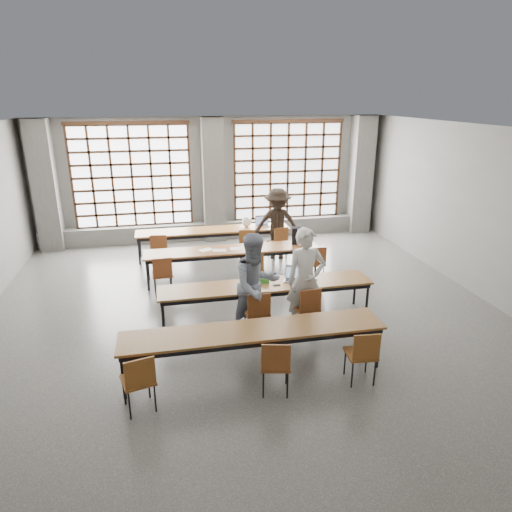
{
  "coord_description": "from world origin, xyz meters",
  "views": [
    {
      "loc": [
        -1.46,
        -7.73,
        4.07
      ],
      "look_at": [
        0.23,
        0.4,
        1.12
      ],
      "focal_mm": 32.0,
      "sensor_mm": 36.0,
      "label": 1
    }
  ],
  "objects_px": {
    "student_male": "(306,280)",
    "phone": "(277,285)",
    "desk_row_b": "(232,251)",
    "student_female": "(256,286)",
    "desk_row_a": "(213,232)",
    "chair_mid_left": "(162,272)",
    "chair_back_mid": "(247,242)",
    "chair_mid_centre": "(254,265)",
    "chair_back_right": "(279,240)",
    "chair_near_right": "(363,352)",
    "desk_row_d": "(254,333)",
    "plastic_bag": "(247,222)",
    "chair_near_left": "(139,378)",
    "backpack": "(299,236)",
    "laptop_front": "(294,277)",
    "red_pouch": "(138,377)",
    "laptop_back": "(263,223)",
    "green_box": "(263,280)",
    "chair_back_left": "(159,247)",
    "chair_front_left": "(258,310)",
    "chair_mid_right": "(316,260)",
    "chair_near_mid": "(276,362)",
    "student_back": "(277,224)",
    "mouse": "(315,280)",
    "desk_row_c": "(266,287)",
    "chair_front_right": "(307,305)"
  },
  "relations": [
    {
      "from": "laptop_front",
      "to": "red_pouch",
      "type": "bearing_deg",
      "value": -140.9
    },
    {
      "from": "chair_front_left",
      "to": "chair_mid_centre",
      "type": "bearing_deg",
      "value": 79.83
    },
    {
      "from": "laptop_back",
      "to": "plastic_bag",
      "type": "xyz_separation_m",
      "value": [
        -0.45,
        -0.06,
        0.08
      ]
    },
    {
      "from": "chair_mid_left",
      "to": "red_pouch",
      "type": "bearing_deg",
      "value": -95.83
    },
    {
      "from": "chair_mid_right",
      "to": "plastic_bag",
      "type": "distance_m",
      "value": 2.65
    },
    {
      "from": "chair_front_right",
      "to": "chair_near_mid",
      "type": "bearing_deg",
      "value": -121.15
    },
    {
      "from": "chair_near_left",
      "to": "desk_row_a",
      "type": "bearing_deg",
      "value": 74.32
    },
    {
      "from": "student_female",
      "to": "chair_front_right",
      "type": "bearing_deg",
      "value": -26.69
    },
    {
      "from": "desk_row_d",
      "to": "green_box",
      "type": "height_order",
      "value": "green_box"
    },
    {
      "from": "plastic_bag",
      "to": "desk_row_c",
      "type": "bearing_deg",
      "value": -95.4
    },
    {
      "from": "green_box",
      "to": "chair_mid_right",
      "type": "bearing_deg",
      "value": 43.18
    },
    {
      "from": "chair_back_left",
      "to": "chair_near_left",
      "type": "height_order",
      "value": "same"
    },
    {
      "from": "desk_row_a",
      "to": "chair_mid_left",
      "type": "bearing_deg",
      "value": -120.42
    },
    {
      "from": "chair_mid_centre",
      "to": "chair_mid_right",
      "type": "relative_size",
      "value": 1.0
    },
    {
      "from": "desk_row_d",
      "to": "plastic_bag",
      "type": "distance_m",
      "value": 5.65
    },
    {
      "from": "laptop_back",
      "to": "red_pouch",
      "type": "height_order",
      "value": "laptop_back"
    },
    {
      "from": "desk_row_a",
      "to": "green_box",
      "type": "bearing_deg",
      "value": -82.74
    },
    {
      "from": "green_box",
      "to": "phone",
      "type": "height_order",
      "value": "green_box"
    },
    {
      "from": "chair_back_left",
      "to": "chair_front_left",
      "type": "distance_m",
      "value": 4.19
    },
    {
      "from": "phone",
      "to": "desk_row_c",
      "type": "bearing_deg",
      "value": 150.95
    },
    {
      "from": "desk_row_d",
      "to": "red_pouch",
      "type": "xyz_separation_m",
      "value": [
        -1.7,
        -0.55,
        -0.16
      ]
    },
    {
      "from": "chair_back_mid",
      "to": "chair_mid_centre",
      "type": "xyz_separation_m",
      "value": [
        -0.16,
        -1.69,
        0.0
      ]
    },
    {
      "from": "student_male",
      "to": "chair_mid_left",
      "type": "bearing_deg",
      "value": 140.44
    },
    {
      "from": "desk_row_c",
      "to": "backpack",
      "type": "height_order",
      "value": "backpack"
    },
    {
      "from": "desk_row_b",
      "to": "chair_back_left",
      "type": "relative_size",
      "value": 4.55
    },
    {
      "from": "chair_near_mid",
      "to": "chair_near_right",
      "type": "bearing_deg",
      "value": -0.07
    },
    {
      "from": "laptop_front",
      "to": "chair_back_mid",
      "type": "bearing_deg",
      "value": 95.81
    },
    {
      "from": "chair_near_left",
      "to": "backpack",
      "type": "relative_size",
      "value": 2.2
    },
    {
      "from": "desk_row_d",
      "to": "desk_row_b",
      "type": "bearing_deg",
      "value": 85.85
    },
    {
      "from": "chair_back_right",
      "to": "chair_mid_left",
      "type": "distance_m",
      "value": 3.43
    },
    {
      "from": "chair_near_mid",
      "to": "laptop_front",
      "type": "distance_m",
      "value": 2.59
    },
    {
      "from": "student_male",
      "to": "mouse",
      "type": "xyz_separation_m",
      "value": [
        0.35,
        0.48,
        -0.21
      ]
    },
    {
      "from": "chair_mid_centre",
      "to": "desk_row_b",
      "type": "bearing_deg",
      "value": 121.69
    },
    {
      "from": "chair_near_mid",
      "to": "red_pouch",
      "type": "relative_size",
      "value": 4.4
    },
    {
      "from": "desk_row_b",
      "to": "student_female",
      "type": "distance_m",
      "value": 2.68
    },
    {
      "from": "student_male",
      "to": "phone",
      "type": "relative_size",
      "value": 14.72
    },
    {
      "from": "student_back",
      "to": "green_box",
      "type": "relative_size",
      "value": 7.37
    },
    {
      "from": "chair_near_right",
      "to": "student_female",
      "type": "distance_m",
      "value": 2.2
    },
    {
      "from": "chair_near_left",
      "to": "phone",
      "type": "bearing_deg",
      "value": 41.89
    },
    {
      "from": "desk_row_a",
      "to": "chair_near_left",
      "type": "bearing_deg",
      "value": -105.68
    },
    {
      "from": "chair_back_left",
      "to": "chair_back_mid",
      "type": "bearing_deg",
      "value": 0.03
    },
    {
      "from": "mouse",
      "to": "student_female",
      "type": "bearing_deg",
      "value": -158.99
    },
    {
      "from": "chair_back_right",
      "to": "student_female",
      "type": "bearing_deg",
      "value": -110.41
    },
    {
      "from": "desk_row_b",
      "to": "chair_front_left",
      "type": "distance_m",
      "value": 2.8
    },
    {
      "from": "chair_near_right",
      "to": "phone",
      "type": "distance_m",
      "value": 2.32
    },
    {
      "from": "chair_front_left",
      "to": "student_female",
      "type": "height_order",
      "value": "student_female"
    },
    {
      "from": "chair_back_mid",
      "to": "student_female",
      "type": "bearing_deg",
      "value": -98.45
    },
    {
      "from": "desk_row_a",
      "to": "student_female",
      "type": "xyz_separation_m",
      "value": [
        0.23,
        -4.36,
        0.27
      ]
    },
    {
      "from": "chair_back_left",
      "to": "student_male",
      "type": "bearing_deg",
      "value": -55.73
    },
    {
      "from": "laptop_back",
      "to": "phone",
      "type": "distance_m",
      "value": 4.12
    }
  ]
}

